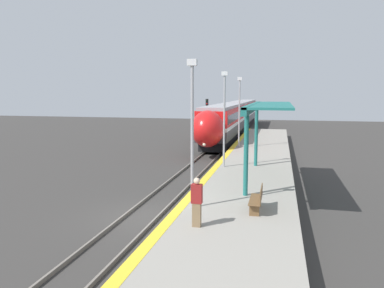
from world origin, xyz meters
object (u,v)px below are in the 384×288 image
Objects in this scene: person_waiting at (197,201)px; platform_bench at (258,199)px; railway_signal at (207,116)px; lamppost_far at (239,108)px; lamppost_near at (192,125)px; lamppost_mid at (224,113)px; train at (235,116)px.

platform_bench is at bearing 48.65° from person_waiting.
railway_signal is 10.79m from lamppost_far.
person_waiting is 3.16m from lamppost_near.
lamppost_mid is at bearing -90.00° from lamppost_far.
railway_signal is 26.74m from lamppost_near.
railway_signal is at bearing 100.34° from person_waiting.
lamppost_near is at bearing -90.00° from lamppost_mid.
lamppost_near is (-0.63, 2.00, 2.36)m from person_waiting.
lamppost_mid is at bearing 107.03° from platform_bench.
platform_bench is at bearing -81.36° from lamppost_far.
train is 17.81m from lamppost_far.
lamppost_far is (0.00, 8.31, 0.00)m from lamppost_mid.
lamppost_mid reaches higher than platform_bench.
person_waiting is at bearing -72.61° from lamppost_near.
platform_bench is at bearing -81.83° from train.
lamppost_far is at bearing 90.00° from lamppost_mid.
train is at bearing 98.17° from platform_bench.
lamppost_near and lamppost_mid have the same top height.
lamppost_far is at bearing -64.94° from railway_signal.
railway_signal is (-5.17, 28.32, 1.09)m from person_waiting.
lamppost_far is at bearing 98.64° from platform_bench.
lamppost_mid is at bearing -84.73° from train.
person_waiting is at bearing -131.35° from platform_bench.
railway_signal is at bearing 104.14° from lamppost_mid.
platform_bench is 16.89m from lamppost_far.
person_waiting is 18.77m from lamppost_far.
lamppost_near is at bearing 107.39° from person_waiting.
lamppost_near is 8.31m from lamppost_mid.
train is 7.22× the size of lamppost_mid.
person_waiting is 0.29× the size of lamppost_near.
lamppost_near is at bearing -86.01° from train.
train is at bearing 74.66° from railway_signal.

